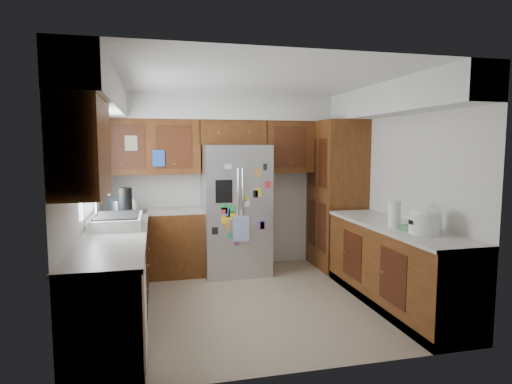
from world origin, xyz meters
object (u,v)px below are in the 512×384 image
(rice_cooker, at_px, (425,220))
(paper_towel, at_px, (394,215))
(fridge, at_px, (235,209))
(pantry, at_px, (336,195))

(rice_cooker, xyz_separation_m, paper_towel, (-0.12, 0.35, 0.00))
(rice_cooker, distance_m, paper_towel, 0.37)
(fridge, xyz_separation_m, rice_cooker, (1.50, -2.18, 0.16))
(paper_towel, bearing_deg, pantry, 86.01)
(fridge, relative_size, rice_cooker, 5.68)
(fridge, height_order, rice_cooker, fridge)
(pantry, xyz_separation_m, paper_towel, (-0.12, -1.78, -0.01))
(pantry, height_order, paper_towel, pantry)
(rice_cooker, relative_size, paper_towel, 1.11)
(pantry, relative_size, paper_towel, 7.51)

